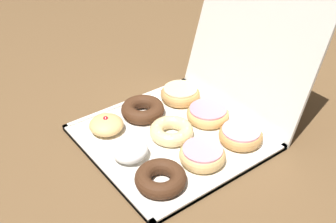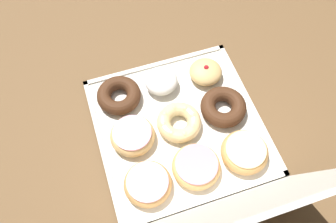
{
  "view_description": "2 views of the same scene",
  "coord_description": "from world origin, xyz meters",
  "px_view_note": "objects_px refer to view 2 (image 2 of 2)",
  "views": [
    {
      "loc": [
        0.67,
        -0.51,
        0.67
      ],
      "look_at": [
        -0.03,
        0.01,
        0.06
      ],
      "focal_mm": 44.56,
      "sensor_mm": 36.0,
      "label": 1
    },
    {
      "loc": [
        0.15,
        0.36,
        0.79
      ],
      "look_at": [
        0.02,
        -0.03,
        0.05
      ],
      "focal_mm": 36.8,
      "sensor_mm": 36.0,
      "label": 2
    }
  ],
  "objects_px": {
    "chocolate_cake_ring_donut_2": "(119,95)",
    "cruller_donut_4": "(178,123)",
    "pink_frosted_donut_5": "(132,135)",
    "pink_frosted_donut_7": "(196,166)",
    "donut_box": "(179,126)",
    "jelly_filled_donut_0": "(206,72)",
    "powdered_filled_donut_1": "(161,81)",
    "chocolate_cake_ring_donut_3": "(223,107)",
    "glazed_ring_donut_6": "(245,152)",
    "pink_frosted_donut_8": "(148,184)"
  },
  "relations": [
    {
      "from": "powdered_filled_donut_1",
      "to": "chocolate_cake_ring_donut_2",
      "type": "xyz_separation_m",
      "value": [
        0.12,
        0.01,
        -0.01
      ]
    },
    {
      "from": "powdered_filled_donut_1",
      "to": "chocolate_cake_ring_donut_2",
      "type": "distance_m",
      "value": 0.12
    },
    {
      "from": "jelly_filled_donut_0",
      "to": "glazed_ring_donut_6",
      "type": "height_order",
      "value": "jelly_filled_donut_0"
    },
    {
      "from": "donut_box",
      "to": "chocolate_cake_ring_donut_3",
      "type": "relative_size",
      "value": 3.48
    },
    {
      "from": "donut_box",
      "to": "jelly_filled_donut_0",
      "type": "xyz_separation_m",
      "value": [
        -0.12,
        -0.12,
        0.03
      ]
    },
    {
      "from": "jelly_filled_donut_0",
      "to": "powdered_filled_donut_1",
      "type": "bearing_deg",
      "value": -3.69
    },
    {
      "from": "powdered_filled_donut_1",
      "to": "pink_frosted_donut_7",
      "type": "relative_size",
      "value": 0.77
    },
    {
      "from": "chocolate_cake_ring_donut_3",
      "to": "pink_frosted_donut_5",
      "type": "distance_m",
      "value": 0.24
    },
    {
      "from": "glazed_ring_donut_6",
      "to": "pink_frosted_donut_7",
      "type": "distance_m",
      "value": 0.12
    },
    {
      "from": "donut_box",
      "to": "jelly_filled_donut_0",
      "type": "relative_size",
      "value": 4.64
    },
    {
      "from": "cruller_donut_4",
      "to": "chocolate_cake_ring_donut_2",
      "type": "bearing_deg",
      "value": -45.73
    },
    {
      "from": "chocolate_cake_ring_donut_3",
      "to": "cruller_donut_4",
      "type": "bearing_deg",
      "value": 2.82
    },
    {
      "from": "pink_frosted_donut_8",
      "to": "glazed_ring_donut_6",
      "type": "bearing_deg",
      "value": -179.57
    },
    {
      "from": "glazed_ring_donut_6",
      "to": "chocolate_cake_ring_donut_2",
      "type": "bearing_deg",
      "value": -45.39
    },
    {
      "from": "cruller_donut_4",
      "to": "pink_frosted_donut_5",
      "type": "height_order",
      "value": "pink_frosted_donut_5"
    },
    {
      "from": "powdered_filled_donut_1",
      "to": "pink_frosted_donut_5",
      "type": "bearing_deg",
      "value": 47.9
    },
    {
      "from": "chocolate_cake_ring_donut_3",
      "to": "pink_frosted_donut_7",
      "type": "bearing_deg",
      "value": 46.46
    },
    {
      "from": "powdered_filled_donut_1",
      "to": "jelly_filled_donut_0",
      "type": "bearing_deg",
      "value": 176.31
    },
    {
      "from": "powdered_filled_donut_1",
      "to": "chocolate_cake_ring_donut_2",
      "type": "height_order",
      "value": "powdered_filled_donut_1"
    },
    {
      "from": "powdered_filled_donut_1",
      "to": "donut_box",
      "type": "bearing_deg",
      "value": 92.51
    },
    {
      "from": "glazed_ring_donut_6",
      "to": "powdered_filled_donut_1",
      "type": "bearing_deg",
      "value": -63.28
    },
    {
      "from": "chocolate_cake_ring_donut_3",
      "to": "cruller_donut_4",
      "type": "height_order",
      "value": "chocolate_cake_ring_donut_3"
    },
    {
      "from": "pink_frosted_donut_5",
      "to": "pink_frosted_donut_7",
      "type": "distance_m",
      "value": 0.17
    },
    {
      "from": "chocolate_cake_ring_donut_2",
      "to": "glazed_ring_donut_6",
      "type": "height_order",
      "value": "glazed_ring_donut_6"
    },
    {
      "from": "donut_box",
      "to": "pink_frosted_donut_8",
      "type": "height_order",
      "value": "pink_frosted_donut_8"
    },
    {
      "from": "donut_box",
      "to": "cruller_donut_4",
      "type": "bearing_deg",
      "value": 21.76
    },
    {
      "from": "chocolate_cake_ring_donut_3",
      "to": "pink_frosted_donut_7",
      "type": "xyz_separation_m",
      "value": [
        0.12,
        0.13,
        -0.0
      ]
    },
    {
      "from": "donut_box",
      "to": "chocolate_cake_ring_donut_3",
      "type": "height_order",
      "value": "chocolate_cake_ring_donut_3"
    },
    {
      "from": "powdered_filled_donut_1",
      "to": "glazed_ring_donut_6",
      "type": "xyz_separation_m",
      "value": [
        -0.13,
        0.25,
        -0.0
      ]
    },
    {
      "from": "cruller_donut_4",
      "to": "jelly_filled_donut_0",
      "type": "bearing_deg",
      "value": -134.67
    },
    {
      "from": "glazed_ring_donut_6",
      "to": "jelly_filled_donut_0",
      "type": "bearing_deg",
      "value": -89.07
    },
    {
      "from": "donut_box",
      "to": "cruller_donut_4",
      "type": "distance_m",
      "value": 0.02
    },
    {
      "from": "chocolate_cake_ring_donut_2",
      "to": "cruller_donut_4",
      "type": "distance_m",
      "value": 0.17
    },
    {
      "from": "donut_box",
      "to": "pink_frosted_donut_5",
      "type": "bearing_deg",
      "value": -1.12
    },
    {
      "from": "donut_box",
      "to": "pink_frosted_donut_7",
      "type": "distance_m",
      "value": 0.12
    },
    {
      "from": "chocolate_cake_ring_donut_2",
      "to": "cruller_donut_4",
      "type": "relative_size",
      "value": 1.03
    },
    {
      "from": "jelly_filled_donut_0",
      "to": "chocolate_cake_ring_donut_3",
      "type": "height_order",
      "value": "jelly_filled_donut_0"
    },
    {
      "from": "glazed_ring_donut_6",
      "to": "cruller_donut_4",
      "type": "bearing_deg",
      "value": -45.06
    },
    {
      "from": "jelly_filled_donut_0",
      "to": "glazed_ring_donut_6",
      "type": "relative_size",
      "value": 0.77
    },
    {
      "from": "donut_box",
      "to": "powdered_filled_donut_1",
      "type": "height_order",
      "value": "powdered_filled_donut_1"
    },
    {
      "from": "jelly_filled_donut_0",
      "to": "chocolate_cake_ring_donut_3",
      "type": "distance_m",
      "value": 0.12
    },
    {
      "from": "donut_box",
      "to": "pink_frosted_donut_5",
      "type": "height_order",
      "value": "pink_frosted_donut_5"
    },
    {
      "from": "cruller_donut_4",
      "to": "pink_frosted_donut_5",
      "type": "distance_m",
      "value": 0.12
    },
    {
      "from": "pink_frosted_donut_5",
      "to": "donut_box",
      "type": "bearing_deg",
      "value": 178.88
    },
    {
      "from": "pink_frosted_donut_5",
      "to": "pink_frosted_donut_8",
      "type": "xyz_separation_m",
      "value": [
        -0.0,
        0.13,
        -0.0
      ]
    },
    {
      "from": "donut_box",
      "to": "pink_frosted_donut_7",
      "type": "xyz_separation_m",
      "value": [
        -0.0,
        0.12,
        0.02
      ]
    },
    {
      "from": "jelly_filled_donut_0",
      "to": "chocolate_cake_ring_donut_2",
      "type": "xyz_separation_m",
      "value": [
        0.24,
        -0.0,
        -0.0
      ]
    },
    {
      "from": "powdered_filled_donut_1",
      "to": "glazed_ring_donut_6",
      "type": "relative_size",
      "value": 0.77
    },
    {
      "from": "cruller_donut_4",
      "to": "glazed_ring_donut_6",
      "type": "relative_size",
      "value": 0.98
    },
    {
      "from": "jelly_filled_donut_0",
      "to": "glazed_ring_donut_6",
      "type": "distance_m",
      "value": 0.25
    }
  ]
}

